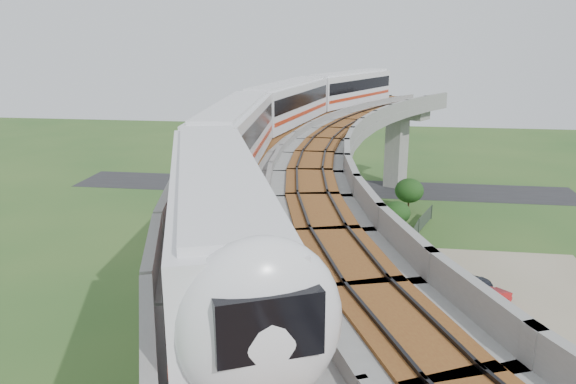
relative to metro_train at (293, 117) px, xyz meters
name	(u,v)px	position (x,y,z in m)	size (l,w,h in m)	color
ground	(282,296)	(-0.41, -2.67, -12.31)	(160.00, 160.00, 0.00)	#295020
dirt_lot	(494,324)	(13.59, -4.67, -12.29)	(18.00, 26.00, 0.04)	#7E735C
asphalt_road	(319,187)	(-0.41, 27.33, -12.29)	(60.00, 8.00, 0.03)	#232326
viaduct	(340,174)	(3.44, -2.67, -3.26)	(19.58, 73.98, 11.40)	#99968E
metro_train	(293,117)	(0.00, 0.00, 0.00)	(11.87, 61.27, 3.64)	silver
fence	(424,295)	(9.35, -2.67, -11.56)	(3.87, 38.73, 1.50)	#2D382D
tree_0	(409,191)	(9.66, 18.60, -9.97)	(2.95, 2.95, 3.60)	#382314
tree_1	(397,213)	(8.14, 12.34, -10.46)	(2.54, 2.54, 2.93)	#382314
tree_2	(392,231)	(7.41, 5.60, -9.95)	(2.05, 2.05, 3.24)	#382314
tree_3	(384,256)	(6.68, 0.35, -10.03)	(2.21, 2.21, 3.22)	#382314
tree_4	(375,289)	(5.95, -5.24, -10.08)	(2.74, 2.74, 3.39)	#382314
car_white	(436,319)	(9.81, -5.67, -11.73)	(1.28, 3.18, 1.08)	silver
car_red	(490,300)	(13.71, -2.51, -11.69)	(1.23, 3.53, 1.16)	#A50F12
car_dark	(464,280)	(12.48, 0.57, -11.67)	(1.66, 4.09, 1.19)	black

